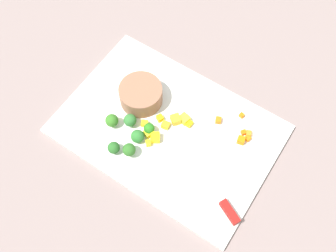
# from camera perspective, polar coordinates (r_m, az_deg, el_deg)

# --- Properties ---
(ground_plane) EXTENTS (4.00, 4.00, 0.00)m
(ground_plane) POSITION_cam_1_polar(r_m,az_deg,el_deg) (0.94, 0.00, -0.61)
(ground_plane) COLOR gray
(cutting_board) EXTENTS (0.50, 0.34, 0.01)m
(cutting_board) POSITION_cam_1_polar(r_m,az_deg,el_deg) (0.93, 0.00, -0.44)
(cutting_board) COLOR white
(cutting_board) RESTS_ON ground_plane
(prep_bowl) EXTENTS (0.10, 0.10, 0.05)m
(prep_bowl) POSITION_cam_1_polar(r_m,az_deg,el_deg) (0.94, -3.98, 4.60)
(prep_bowl) COLOR #966349
(prep_bowl) RESTS_ON cutting_board
(chef_knife) EXTENTS (0.28, 0.15, 0.02)m
(chef_knife) POSITION_cam_1_polar(r_m,az_deg,el_deg) (0.87, 5.93, -8.07)
(chef_knife) COLOR silver
(chef_knife) RESTS_ON cutting_board
(carrot_dice_0) EXTENTS (0.02, 0.02, 0.01)m
(carrot_dice_0) POSITION_cam_1_polar(r_m,az_deg,el_deg) (0.93, 7.36, 0.84)
(carrot_dice_0) COLOR orange
(carrot_dice_0) RESTS_ON cutting_board
(carrot_dice_1) EXTENTS (0.02, 0.02, 0.01)m
(carrot_dice_1) POSITION_cam_1_polar(r_m,az_deg,el_deg) (0.93, 11.69, -1.11)
(carrot_dice_1) COLOR orange
(carrot_dice_1) RESTS_ON cutting_board
(carrot_dice_2) EXTENTS (0.02, 0.02, 0.02)m
(carrot_dice_2) POSITION_cam_1_polar(r_m,az_deg,el_deg) (0.92, 10.62, -2.05)
(carrot_dice_2) COLOR orange
(carrot_dice_2) RESTS_ON cutting_board
(carrot_dice_3) EXTENTS (0.02, 0.02, 0.01)m
(carrot_dice_3) POSITION_cam_1_polar(r_m,az_deg,el_deg) (0.93, 11.00, -0.94)
(carrot_dice_3) COLOR orange
(carrot_dice_3) RESTS_ON cutting_board
(carrot_dice_4) EXTENTS (0.02, 0.01, 0.01)m
(carrot_dice_4) POSITION_cam_1_polar(r_m,az_deg,el_deg) (0.93, 11.54, -1.77)
(carrot_dice_4) COLOR orange
(carrot_dice_4) RESTS_ON cutting_board
(carrot_dice_5) EXTENTS (0.01, 0.01, 0.01)m
(carrot_dice_5) POSITION_cam_1_polar(r_m,az_deg,el_deg) (0.95, 10.71, 1.54)
(carrot_dice_5) COLOR orange
(carrot_dice_5) RESTS_ON cutting_board
(pepper_dice_0) EXTENTS (0.02, 0.02, 0.01)m
(pepper_dice_0) POSITION_cam_1_polar(r_m,az_deg,el_deg) (0.93, -1.17, 1.15)
(pepper_dice_0) COLOR yellow
(pepper_dice_0) RESTS_ON cutting_board
(pepper_dice_1) EXTENTS (0.03, 0.03, 0.02)m
(pepper_dice_1) POSITION_cam_1_polar(r_m,az_deg,el_deg) (0.93, 2.39, 1.06)
(pepper_dice_1) COLOR yellow
(pepper_dice_1) RESTS_ON cutting_board
(pepper_dice_2) EXTENTS (0.02, 0.03, 0.01)m
(pepper_dice_2) POSITION_cam_1_polar(r_m,az_deg,el_deg) (0.91, -2.84, -1.01)
(pepper_dice_2) COLOR yellow
(pepper_dice_2) RESTS_ON cutting_board
(pepper_dice_3) EXTENTS (0.03, 0.03, 0.02)m
(pepper_dice_3) POSITION_cam_1_polar(r_m,az_deg,el_deg) (0.92, 1.13, 0.94)
(pepper_dice_3) COLOR yellow
(pepper_dice_3) RESTS_ON cutting_board
(pepper_dice_4) EXTENTS (0.02, 0.02, 0.01)m
(pepper_dice_4) POSITION_cam_1_polar(r_m,az_deg,el_deg) (0.92, 3.06, 0.38)
(pepper_dice_4) COLOR yellow
(pepper_dice_4) RESTS_ON cutting_board
(pepper_dice_5) EXTENTS (0.02, 0.02, 0.01)m
(pepper_dice_5) POSITION_cam_1_polar(r_m,az_deg,el_deg) (0.90, -2.89, -2.53)
(pepper_dice_5) COLOR yellow
(pepper_dice_5) RESTS_ON cutting_board
(pepper_dice_6) EXTENTS (0.02, 0.02, 0.01)m
(pepper_dice_6) POSITION_cam_1_polar(r_m,az_deg,el_deg) (0.92, -3.44, 0.37)
(pepper_dice_6) COLOR yellow
(pepper_dice_6) RESTS_ON cutting_board
(pepper_dice_7) EXTENTS (0.02, 0.02, 0.01)m
(pepper_dice_7) POSITION_cam_1_polar(r_m,az_deg,el_deg) (0.92, -0.49, -0.08)
(pepper_dice_7) COLOR yellow
(pepper_dice_7) RESTS_ON cutting_board
(pepper_dice_8) EXTENTS (0.03, 0.03, 0.02)m
(pepper_dice_8) POSITION_cam_1_polar(r_m,az_deg,el_deg) (0.90, -1.87, -1.69)
(pepper_dice_8) COLOR yellow
(pepper_dice_8) RESTS_ON cutting_board
(broccoli_floret_0) EXTENTS (0.03, 0.03, 0.03)m
(broccoli_floret_0) POSITION_cam_1_polar(r_m,az_deg,el_deg) (0.89, -7.93, -3.18)
(broccoli_floret_0) COLOR #87BE56
(broccoli_floret_0) RESTS_ON cutting_board
(broccoli_floret_1) EXTENTS (0.03, 0.03, 0.03)m
(broccoli_floret_1) POSITION_cam_1_polar(r_m,az_deg,el_deg) (0.90, -2.77, -0.35)
(broccoli_floret_1) COLOR #90B966
(broccoli_floret_1) RESTS_ON cutting_board
(broccoli_floret_2) EXTENTS (0.03, 0.03, 0.04)m
(broccoli_floret_2) POSITION_cam_1_polar(r_m,az_deg,el_deg) (0.92, -8.20, 0.79)
(broccoli_floret_2) COLOR #95AC56
(broccoli_floret_2) RESTS_ON cutting_board
(broccoli_floret_3) EXTENTS (0.03, 0.03, 0.04)m
(broccoli_floret_3) POSITION_cam_1_polar(r_m,az_deg,el_deg) (0.92, -5.56, 0.84)
(broccoli_floret_3) COLOR #80C35A
(broccoli_floret_3) RESTS_ON cutting_board
(broccoli_floret_4) EXTENTS (0.03, 0.03, 0.04)m
(broccoli_floret_4) POSITION_cam_1_polar(r_m,az_deg,el_deg) (0.88, -5.70, -3.49)
(broccoli_floret_4) COLOR #8CBB57
(broccoli_floret_4) RESTS_ON cutting_board
(broccoli_floret_5) EXTENTS (0.03, 0.03, 0.03)m
(broccoli_floret_5) POSITION_cam_1_polar(r_m,az_deg,el_deg) (0.90, -4.46, -1.52)
(broccoli_floret_5) COLOR #8CC356
(broccoli_floret_5) RESTS_ON cutting_board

